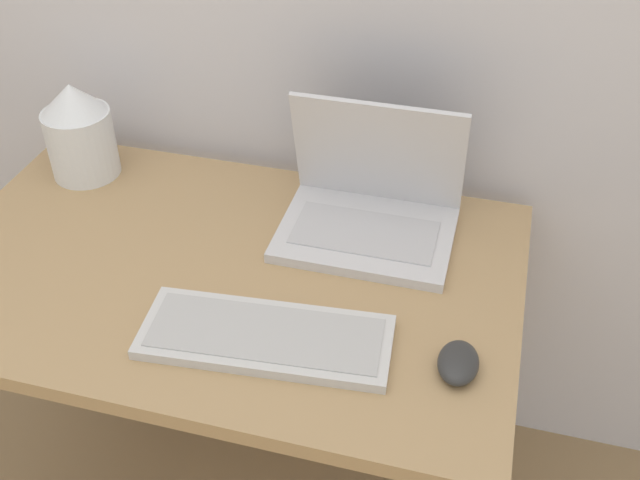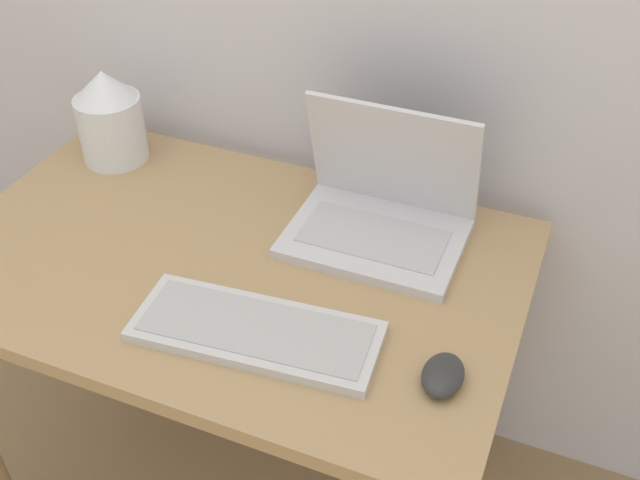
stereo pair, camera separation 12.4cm
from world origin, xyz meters
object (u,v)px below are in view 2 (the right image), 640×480
object	(u,v)px
laptop	(381,209)
mouse	(443,375)
keyboard	(256,331)
vase	(110,117)

from	to	relation	value
laptop	mouse	bearing A→B (deg)	-56.96
keyboard	vase	xyz separation A→B (m)	(-0.52, 0.37, 0.09)
keyboard	mouse	size ratio (longest dim) A/B	4.47
keyboard	vase	world-z (taller)	vase
keyboard	vase	distance (m)	0.65
mouse	laptop	bearing A→B (deg)	123.04
laptop	vase	world-z (taller)	laptop
mouse	vase	size ratio (longest dim) A/B	0.45
laptop	mouse	xyz separation A→B (m)	(0.21, -0.32, -0.04)
laptop	mouse	size ratio (longest dim) A/B	3.49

